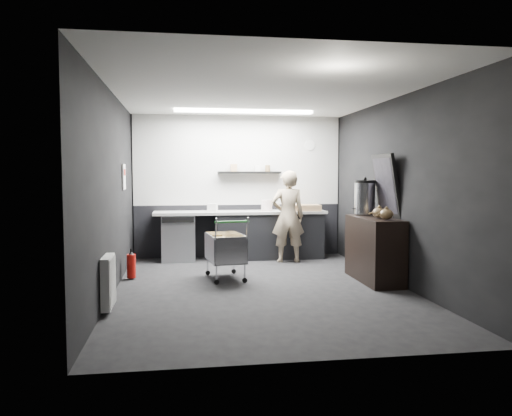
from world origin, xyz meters
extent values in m
plane|color=black|center=(0.00, 0.00, 0.00)|extent=(5.50, 5.50, 0.00)
plane|color=silver|center=(0.00, 0.00, 2.70)|extent=(5.50, 5.50, 0.00)
plane|color=black|center=(0.00, 2.75, 1.35)|extent=(5.50, 0.00, 5.50)
plane|color=black|center=(0.00, -2.75, 1.35)|extent=(5.50, 0.00, 5.50)
plane|color=black|center=(-2.00, 0.00, 1.35)|extent=(0.00, 5.50, 5.50)
plane|color=black|center=(2.00, 0.00, 1.35)|extent=(0.00, 5.50, 5.50)
cube|color=#BBBAB6|center=(0.00, 2.73, 1.85)|extent=(3.95, 0.02, 1.70)
cube|color=black|center=(0.00, 2.73, 0.50)|extent=(3.95, 0.02, 1.00)
cube|color=black|center=(0.20, 2.62, 1.62)|extent=(1.20, 0.22, 0.04)
cylinder|color=silver|center=(1.40, 2.72, 2.15)|extent=(0.20, 0.03, 0.20)
cube|color=white|center=(-1.98, 1.30, 1.55)|extent=(0.02, 0.30, 0.40)
cube|color=red|center=(-1.98, 1.30, 1.62)|extent=(0.02, 0.22, 0.10)
cube|color=silver|center=(-1.94, -0.90, 0.35)|extent=(0.10, 0.50, 0.60)
cube|color=white|center=(0.00, 1.85, 2.67)|extent=(2.40, 0.20, 0.04)
cube|color=black|center=(0.55, 2.42, 0.42)|extent=(2.00, 0.56, 0.85)
cube|color=#ACADA8|center=(0.00, 2.42, 0.88)|extent=(3.20, 0.60, 0.05)
cube|color=#9EA0A5|center=(-1.15, 2.42, 0.42)|extent=(0.60, 0.58, 0.85)
cube|color=black|center=(-1.15, 2.12, 0.78)|extent=(0.56, 0.02, 0.10)
imported|color=beige|center=(0.81, 1.97, 0.83)|extent=(0.61, 0.41, 1.65)
cube|color=silver|center=(-0.43, 0.70, 0.28)|extent=(0.60, 0.83, 0.02)
cube|color=silver|center=(-0.67, 0.70, 0.48)|extent=(0.12, 0.77, 0.41)
cube|color=silver|center=(-0.19, 0.70, 0.48)|extent=(0.12, 0.77, 0.41)
cube|color=silver|center=(-0.43, 0.32, 0.48)|extent=(0.50, 0.09, 0.41)
cube|color=silver|center=(-0.43, 1.07, 0.48)|extent=(0.50, 0.09, 0.41)
cylinder|color=silver|center=(-0.64, 0.35, 0.16)|extent=(0.02, 0.02, 0.27)
cylinder|color=silver|center=(-0.22, 0.35, 0.16)|extent=(0.02, 0.02, 0.27)
cylinder|color=silver|center=(-0.64, 1.04, 0.16)|extent=(0.02, 0.02, 0.27)
cylinder|color=silver|center=(-0.22, 1.04, 0.16)|extent=(0.02, 0.02, 0.27)
cylinder|color=#23832D|center=(-0.43, 0.26, 0.91)|extent=(0.50, 0.10, 0.03)
cube|color=brown|center=(-0.54, 0.79, 0.47)|extent=(0.25, 0.30, 0.35)
cube|color=brown|center=(-0.31, 0.59, 0.45)|extent=(0.23, 0.28, 0.31)
cylinder|color=black|center=(-0.64, 0.35, 0.04)|extent=(0.08, 0.04, 0.07)
cylinder|color=black|center=(-0.64, 1.04, 0.04)|extent=(0.08, 0.04, 0.07)
cylinder|color=black|center=(-0.22, 0.35, 0.04)|extent=(0.08, 0.04, 0.07)
cylinder|color=black|center=(-0.22, 1.04, 0.04)|extent=(0.08, 0.04, 0.07)
cube|color=black|center=(1.74, 0.21, 0.47)|extent=(0.47, 1.27, 0.95)
cylinder|color=silver|center=(1.74, 0.64, 1.21)|extent=(0.32, 0.32, 0.48)
cylinder|color=black|center=(1.74, 0.64, 1.48)|extent=(0.32, 0.32, 0.04)
sphere|color=black|center=(1.74, 0.64, 1.52)|extent=(0.05, 0.05, 0.05)
ellipsoid|color=brown|center=(1.74, 0.06, 1.03)|extent=(0.19, 0.19, 0.15)
ellipsoid|color=brown|center=(1.74, -0.21, 1.03)|extent=(0.19, 0.19, 0.15)
cube|color=black|center=(1.94, 0.27, 1.42)|extent=(0.21, 0.74, 0.94)
cube|color=black|center=(1.92, 0.27, 1.42)|extent=(0.15, 0.63, 0.81)
cylinder|color=#B2110B|center=(-1.85, 0.88, 0.20)|extent=(0.13, 0.13, 0.36)
cone|color=black|center=(-1.85, 0.88, 0.40)|extent=(0.09, 0.09, 0.05)
cylinder|color=black|center=(-1.85, 0.88, 0.44)|extent=(0.03, 0.03, 0.05)
cube|color=#A58158|center=(1.22, 2.37, 0.96)|extent=(0.60, 0.47, 0.11)
cylinder|color=beige|center=(0.50, 2.42, 1.00)|extent=(0.20, 0.20, 0.20)
cube|color=silver|center=(-0.52, 2.37, 0.97)|extent=(0.20, 0.18, 0.15)
camera|label=1|loc=(-1.09, -6.79, 1.61)|focal=35.00mm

